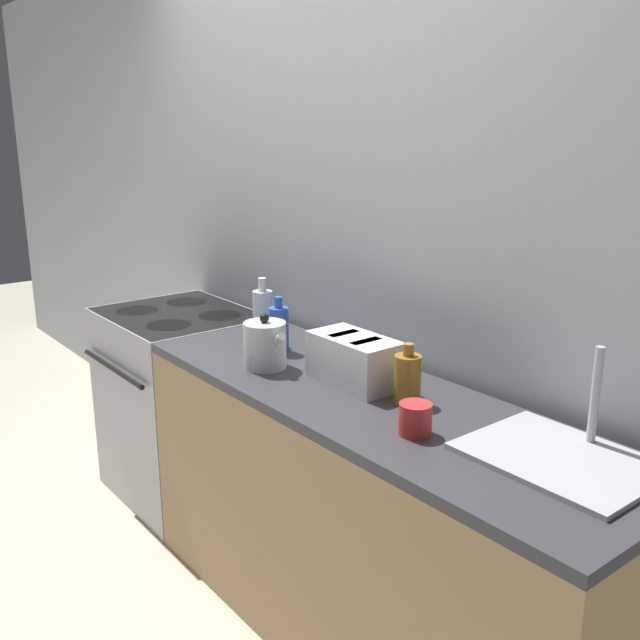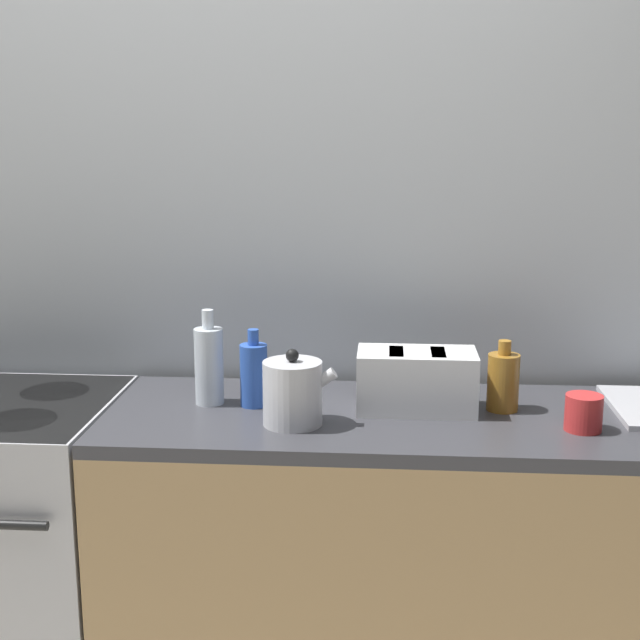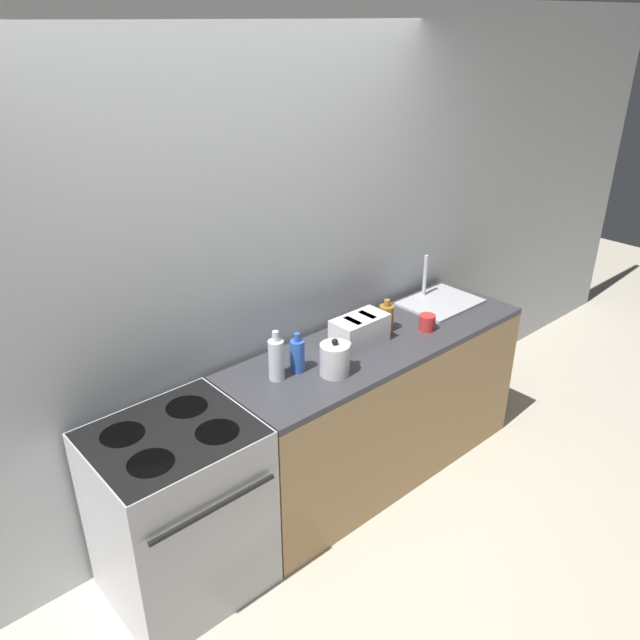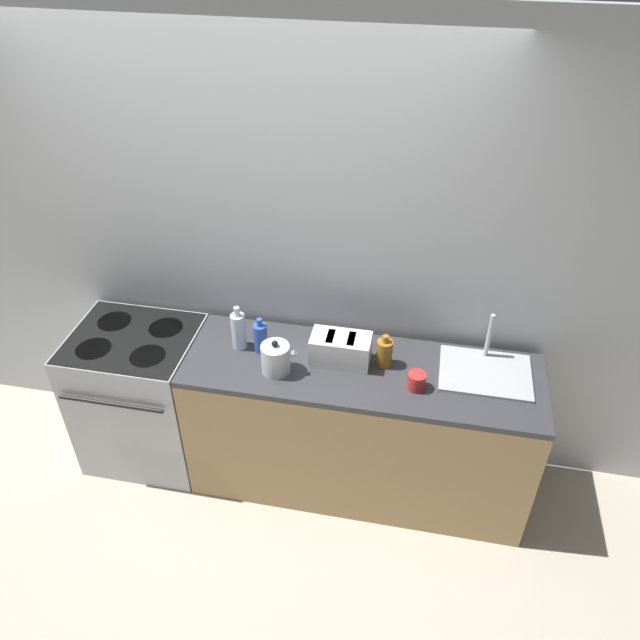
# 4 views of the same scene
# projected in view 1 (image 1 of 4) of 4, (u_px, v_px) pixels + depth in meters

# --- Properties ---
(ground_plane) EXTENTS (12.00, 12.00, 0.00)m
(ground_plane) POSITION_uv_depth(u_px,v_px,m) (196.00, 575.00, 2.82)
(ground_plane) COLOR beige
(wall_back) EXTENTS (8.00, 0.05, 2.60)m
(wall_back) POSITION_uv_depth(u_px,v_px,m) (326.00, 233.00, 2.87)
(wall_back) COLOR silver
(wall_back) RESTS_ON ground_plane
(stove) EXTENTS (0.70, 0.64, 0.89)m
(stove) POSITION_uv_depth(u_px,v_px,m) (183.00, 402.00, 3.36)
(stove) COLOR #B7B7BC
(stove) RESTS_ON ground_plane
(counter_block) EXTENTS (1.89, 0.60, 0.89)m
(counter_block) POSITION_uv_depth(u_px,v_px,m) (368.00, 521.00, 2.38)
(counter_block) COLOR tan
(counter_block) RESTS_ON ground_plane
(kettle) EXTENTS (0.19, 0.15, 0.20)m
(kettle) POSITION_uv_depth(u_px,v_px,m) (265.00, 345.00, 2.50)
(kettle) COLOR silver
(kettle) RESTS_ON counter_block
(toaster) EXTENTS (0.31, 0.17, 0.16)m
(toaster) POSITION_uv_depth(u_px,v_px,m) (354.00, 360.00, 2.35)
(toaster) COLOR white
(toaster) RESTS_ON counter_block
(sink_tray) EXTENTS (0.47, 0.36, 0.28)m
(sink_tray) POSITION_uv_depth(u_px,v_px,m) (562.00, 454.00, 1.83)
(sink_tray) COLOR #B7B7BC
(sink_tray) RESTS_ON counter_block
(bottle_amber) EXTENTS (0.08, 0.08, 0.19)m
(bottle_amber) POSITION_uv_depth(u_px,v_px,m) (407.00, 378.00, 2.19)
(bottle_amber) COLOR #9E6B23
(bottle_amber) RESTS_ON counter_block
(bottle_clear) EXTENTS (0.08, 0.08, 0.26)m
(bottle_clear) POSITION_uv_depth(u_px,v_px,m) (263.00, 316.00, 2.77)
(bottle_clear) COLOR silver
(bottle_clear) RESTS_ON counter_block
(bottle_blue) EXTENTS (0.07, 0.07, 0.21)m
(bottle_blue) POSITION_uv_depth(u_px,v_px,m) (279.00, 329.00, 2.68)
(bottle_blue) COLOR #2D56B7
(bottle_blue) RESTS_ON counter_block
(cup_red) EXTENTS (0.09, 0.09, 0.09)m
(cup_red) POSITION_uv_depth(u_px,v_px,m) (415.00, 419.00, 1.97)
(cup_red) COLOR red
(cup_red) RESTS_ON counter_block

